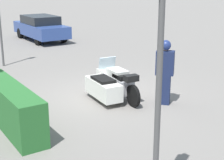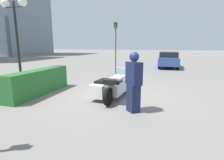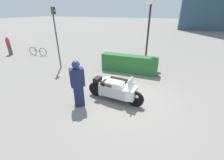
{
  "view_description": "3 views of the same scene",
  "coord_description": "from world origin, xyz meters",
  "px_view_note": "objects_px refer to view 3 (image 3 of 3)",
  "views": [
    {
      "loc": [
        -8.86,
        5.46,
        3.54
      ],
      "look_at": [
        -0.39,
        -0.11,
        0.58
      ],
      "focal_mm": 55.0,
      "sensor_mm": 36.0,
      "label": 1
    },
    {
      "loc": [
        -6.96,
        -2.0,
        2.09
      ],
      "look_at": [
        -1.3,
        -0.29,
        0.92
      ],
      "focal_mm": 28.0,
      "sensor_mm": 36.0,
      "label": 2
    },
    {
      "loc": [
        1.44,
        -5.46,
        3.53
      ],
      "look_at": [
        -0.6,
        -0.16,
        0.89
      ],
      "focal_mm": 24.0,
      "sensor_mm": 36.0,
      "label": 3
    }
  ],
  "objects_px": {
    "officer_rider": "(78,83)",
    "twin_lamp_post": "(150,13)",
    "pedestrian_bystander": "(9,46)",
    "bicycle_parked": "(38,52)",
    "hedge_bush_curbside": "(129,64)",
    "police_motorcycle": "(118,88)",
    "traffic_light_far": "(56,30)"
  },
  "relations": [
    {
      "from": "officer_rider",
      "to": "twin_lamp_post",
      "type": "height_order",
      "value": "twin_lamp_post"
    },
    {
      "from": "pedestrian_bystander",
      "to": "bicycle_parked",
      "type": "distance_m",
      "value": 2.64
    },
    {
      "from": "hedge_bush_curbside",
      "to": "bicycle_parked",
      "type": "distance_m",
      "value": 8.34
    },
    {
      "from": "pedestrian_bystander",
      "to": "hedge_bush_curbside",
      "type": "bearing_deg",
      "value": -50.73
    },
    {
      "from": "police_motorcycle",
      "to": "bicycle_parked",
      "type": "height_order",
      "value": "police_motorcycle"
    },
    {
      "from": "hedge_bush_curbside",
      "to": "traffic_light_far",
      "type": "distance_m",
      "value": 4.98
    },
    {
      "from": "twin_lamp_post",
      "to": "hedge_bush_curbside",
      "type": "bearing_deg",
      "value": -113.78
    },
    {
      "from": "police_motorcycle",
      "to": "bicycle_parked",
      "type": "relative_size",
      "value": 1.44
    },
    {
      "from": "hedge_bush_curbside",
      "to": "twin_lamp_post",
      "type": "relative_size",
      "value": 0.81
    },
    {
      "from": "twin_lamp_post",
      "to": "pedestrian_bystander",
      "type": "xyz_separation_m",
      "value": [
        -11.57,
        -1.42,
        -2.62
      ]
    },
    {
      "from": "hedge_bush_curbside",
      "to": "pedestrian_bystander",
      "type": "bearing_deg",
      "value": 178.55
    },
    {
      "from": "hedge_bush_curbside",
      "to": "bicycle_parked",
      "type": "height_order",
      "value": "hedge_bush_curbside"
    },
    {
      "from": "officer_rider",
      "to": "hedge_bush_curbside",
      "type": "height_order",
      "value": "officer_rider"
    },
    {
      "from": "officer_rider",
      "to": "twin_lamp_post",
      "type": "bearing_deg",
      "value": 122.05
    },
    {
      "from": "officer_rider",
      "to": "traffic_light_far",
      "type": "relative_size",
      "value": 0.51
    },
    {
      "from": "traffic_light_far",
      "to": "hedge_bush_curbside",
      "type": "bearing_deg",
      "value": 4.87
    },
    {
      "from": "police_motorcycle",
      "to": "pedestrian_bystander",
      "type": "bearing_deg",
      "value": 168.33
    },
    {
      "from": "twin_lamp_post",
      "to": "bicycle_parked",
      "type": "height_order",
      "value": "twin_lamp_post"
    },
    {
      "from": "traffic_light_far",
      "to": "bicycle_parked",
      "type": "bearing_deg",
      "value": 149.24
    },
    {
      "from": "traffic_light_far",
      "to": "bicycle_parked",
      "type": "relative_size",
      "value": 2.13
    },
    {
      "from": "officer_rider",
      "to": "hedge_bush_curbside",
      "type": "xyz_separation_m",
      "value": [
        0.9,
        4.29,
        -0.47
      ]
    },
    {
      "from": "police_motorcycle",
      "to": "pedestrian_bystander",
      "type": "distance_m",
      "value": 11.73
    },
    {
      "from": "traffic_light_far",
      "to": "bicycle_parked",
      "type": "distance_m",
      "value": 4.64
    },
    {
      "from": "officer_rider",
      "to": "traffic_light_far",
      "type": "height_order",
      "value": "traffic_light_far"
    },
    {
      "from": "police_motorcycle",
      "to": "officer_rider",
      "type": "height_order",
      "value": "officer_rider"
    },
    {
      "from": "officer_rider",
      "to": "twin_lamp_post",
      "type": "xyz_separation_m",
      "value": [
        1.64,
        5.99,
        2.39
      ]
    },
    {
      "from": "twin_lamp_post",
      "to": "bicycle_parked",
      "type": "xyz_separation_m",
      "value": [
        -9.03,
        -0.81,
        -3.05
      ]
    },
    {
      "from": "officer_rider",
      "to": "bicycle_parked",
      "type": "bearing_deg",
      "value": -167.59
    },
    {
      "from": "officer_rider",
      "to": "police_motorcycle",
      "type": "bearing_deg",
      "value": 88.37
    },
    {
      "from": "pedestrian_bystander",
      "to": "officer_rider",
      "type": "bearing_deg",
      "value": -74.0
    },
    {
      "from": "police_motorcycle",
      "to": "bicycle_parked",
      "type": "xyz_separation_m",
      "value": [
        -8.67,
        4.06,
        -0.13
      ]
    },
    {
      "from": "hedge_bush_curbside",
      "to": "pedestrian_bystander",
      "type": "xyz_separation_m",
      "value": [
        -10.82,
        0.27,
        0.25
      ]
    }
  ]
}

